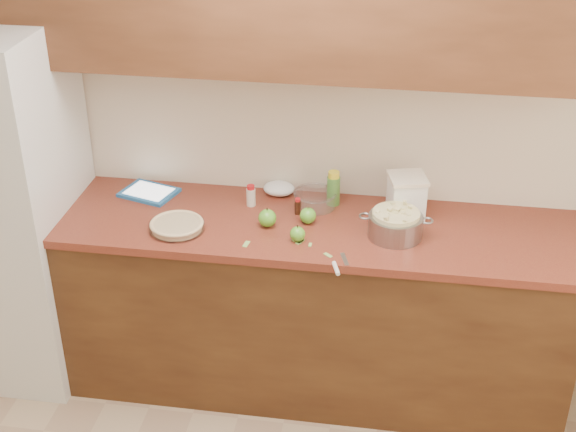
% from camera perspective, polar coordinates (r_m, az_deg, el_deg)
% --- Properties ---
extents(room_shell, '(3.60, 3.60, 3.60)m').
position_cam_1_polar(room_shell, '(2.31, -4.90, -10.14)').
color(room_shell, tan).
rests_on(room_shell, ground).
extents(counter_run, '(2.64, 0.68, 0.92)m').
position_cam_1_polar(counter_run, '(3.97, 0.45, -6.23)').
color(counter_run, '#533217').
rests_on(counter_run, ground).
extents(fridge, '(0.70, 0.70, 1.80)m').
position_cam_1_polar(fridge, '(4.14, -19.72, 0.59)').
color(fridge, silver).
rests_on(fridge, ground).
extents(pie, '(0.25, 0.25, 0.04)m').
position_cam_1_polar(pie, '(3.69, -7.91, -0.68)').
color(pie, silver).
rests_on(pie, counter_run).
extents(colander, '(0.33, 0.24, 0.12)m').
position_cam_1_polar(colander, '(3.62, 7.65, -0.61)').
color(colander, gray).
rests_on(colander, counter_run).
extents(flour_canister, '(0.20, 0.20, 0.21)m').
position_cam_1_polar(flour_canister, '(3.77, 8.41, 1.41)').
color(flour_canister, white).
rests_on(flour_canister, counter_run).
extents(tablet, '(0.30, 0.26, 0.02)m').
position_cam_1_polar(tablet, '(4.03, -9.86, 1.66)').
color(tablet, '#2264A6').
rests_on(tablet, counter_run).
extents(paring_knife, '(0.07, 0.19, 0.02)m').
position_cam_1_polar(paring_knife, '(3.39, 3.52, -3.64)').
color(paring_knife, gray).
rests_on(paring_knife, counter_run).
extents(lemon_bottle, '(0.06, 0.06, 0.17)m').
position_cam_1_polar(lemon_bottle, '(3.86, 3.25, 1.95)').
color(lemon_bottle, '#4C8C38').
rests_on(lemon_bottle, counter_run).
extents(cinnamon_shaker, '(0.04, 0.04, 0.11)m').
position_cam_1_polar(cinnamon_shaker, '(3.86, -2.65, 1.44)').
color(cinnamon_shaker, beige).
rests_on(cinnamon_shaker, counter_run).
extents(vanilla_bottle, '(0.03, 0.03, 0.08)m').
position_cam_1_polar(vanilla_bottle, '(3.78, 0.70, 0.68)').
color(vanilla_bottle, black).
rests_on(vanilla_bottle, counter_run).
extents(mixing_bowl, '(0.21, 0.21, 0.08)m').
position_cam_1_polar(mixing_bowl, '(3.85, 1.93, 1.26)').
color(mixing_bowl, silver).
rests_on(mixing_bowl, counter_run).
extents(paper_towel, '(0.16, 0.13, 0.06)m').
position_cam_1_polar(paper_towel, '(3.96, -0.64, 1.98)').
color(paper_towel, white).
rests_on(paper_towel, counter_run).
extents(apple_left, '(0.08, 0.08, 0.10)m').
position_cam_1_polar(apple_left, '(3.68, -1.48, -0.15)').
color(apple_left, '#55A52A').
rests_on(apple_left, counter_run).
extents(apple_center, '(0.08, 0.08, 0.09)m').
position_cam_1_polar(apple_center, '(3.71, 1.43, 0.03)').
color(apple_center, '#55A52A').
rests_on(apple_center, counter_run).
extents(apple_front, '(0.07, 0.07, 0.08)m').
position_cam_1_polar(apple_front, '(3.57, 0.68, -1.29)').
color(apple_front, '#55A52A').
rests_on(apple_front, counter_run).
extents(peel_a, '(0.04, 0.04, 0.00)m').
position_cam_1_polar(peel_a, '(3.48, 2.86, -2.79)').
color(peel_a, '#91BE5C').
rests_on(peel_a, counter_run).
extents(peel_b, '(0.03, 0.05, 0.00)m').
position_cam_1_polar(peel_b, '(3.56, -2.99, -2.01)').
color(peel_b, '#91BE5C').
rests_on(peel_b, counter_run).
extents(peel_c, '(0.03, 0.05, 0.00)m').
position_cam_1_polar(peel_c, '(3.58, 0.93, -1.81)').
color(peel_c, '#91BE5C').
rests_on(peel_c, counter_run).
extents(peel_d, '(0.01, 0.03, 0.00)m').
position_cam_1_polar(peel_d, '(3.55, 1.58, -2.06)').
color(peel_d, '#91BE5C').
rests_on(peel_d, counter_run).
extents(peel_e, '(0.05, 0.05, 0.00)m').
position_cam_1_polar(peel_e, '(3.60, 0.63, -1.63)').
color(peel_e, '#91BE5C').
rests_on(peel_e, counter_run).
extents(peel_f, '(0.04, 0.05, 0.00)m').
position_cam_1_polar(peel_f, '(3.57, 0.85, -1.84)').
color(peel_f, '#91BE5C').
rests_on(peel_f, counter_run).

